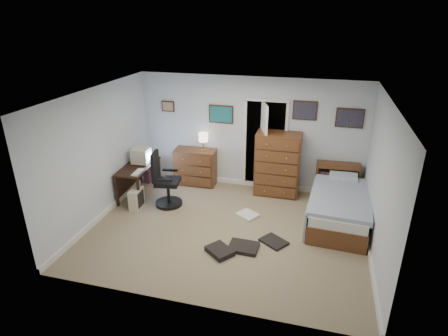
# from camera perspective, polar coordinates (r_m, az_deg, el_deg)

# --- Properties ---
(floor) EXTENTS (5.00, 4.00, 0.02)m
(floor) POSITION_cam_1_polar(r_m,az_deg,el_deg) (7.06, 0.46, -9.37)
(floor) COLOR gray
(floor) RESTS_ON ground
(computer_desk) EXTENTS (0.61, 1.23, 0.70)m
(computer_desk) POSITION_cam_1_polar(r_m,az_deg,el_deg) (8.30, -13.42, -0.62)
(computer_desk) COLOR black
(computer_desk) RESTS_ON floor
(crt_monitor) EXTENTS (0.37, 0.35, 0.34)m
(crt_monitor) POSITION_cam_1_polar(r_m,az_deg,el_deg) (8.25, -12.50, 1.84)
(crt_monitor) COLOR beige
(crt_monitor) RESTS_ON computer_desk
(keyboard) EXTENTS (0.15, 0.38, 0.02)m
(keyboard) POSITION_cam_1_polar(r_m,az_deg,el_deg) (7.83, -12.99, -0.64)
(keyboard) COLOR beige
(keyboard) RESTS_ON computer_desk
(pc_tower) EXTENTS (0.21, 0.40, 0.42)m
(pc_tower) POSITION_cam_1_polar(r_m,az_deg,el_deg) (7.87, -13.19, -4.55)
(pc_tower) COLOR beige
(pc_tower) RESTS_ON floor
(office_chair) EXTENTS (0.64, 0.64, 1.15)m
(office_chair) POSITION_cam_1_polar(r_m,az_deg,el_deg) (7.79, -9.02, -2.59)
(office_chair) COLOR black
(office_chair) RESTS_ON floor
(media_stack) EXTENTS (0.15, 0.15, 0.72)m
(media_stack) POSITION_cam_1_polar(r_m,az_deg,el_deg) (8.90, -11.66, -0.08)
(media_stack) COLOR maroon
(media_stack) RESTS_ON floor
(low_dresser) EXTENTS (0.97, 0.53, 0.84)m
(low_dresser) POSITION_cam_1_polar(r_m,az_deg,el_deg) (8.69, -4.33, 0.20)
(low_dresser) COLOR brown
(low_dresser) RESTS_ON floor
(table_lamp) EXTENTS (0.22, 0.22, 0.41)m
(table_lamp) POSITION_cam_1_polar(r_m,az_deg,el_deg) (8.38, -3.18, 4.60)
(table_lamp) COLOR gold
(table_lamp) RESTS_ON low_dresser
(doorway) EXTENTS (0.96, 1.12, 2.05)m
(doorway) POSITION_cam_1_polar(r_m,az_deg,el_deg) (8.59, 6.53, 4.01)
(doorway) COLOR black
(doorway) RESTS_ON floor
(tall_dresser) EXTENTS (0.96, 0.57, 1.39)m
(tall_dresser) POSITION_cam_1_polar(r_m,az_deg,el_deg) (8.17, 8.18, 0.63)
(tall_dresser) COLOR brown
(tall_dresser) RESTS_ON floor
(headboard_bookcase) EXTENTS (0.90, 0.27, 0.80)m
(headboard_bookcase) POSITION_cam_1_polar(r_m,az_deg,el_deg) (8.35, 16.83, -1.67)
(headboard_bookcase) COLOR brown
(headboard_bookcase) RESTS_ON floor
(bed) EXTENTS (1.20, 2.08, 0.66)m
(bed) POSITION_cam_1_polar(r_m,az_deg,el_deg) (7.48, 17.10, -5.64)
(bed) COLOR brown
(bed) RESTS_ON floor
(wall_posters) EXTENTS (4.38, 0.04, 0.60)m
(wall_posters) POSITION_cam_1_polar(r_m,az_deg,el_deg) (8.07, 8.01, 8.23)
(wall_posters) COLOR #331E11
(wall_posters) RESTS_ON floor
(floor_clutter) EXTENTS (1.38, 1.82, 0.09)m
(floor_clutter) POSITION_cam_1_polar(r_m,az_deg,el_deg) (6.68, 2.73, -11.03)
(floor_clutter) COLOR silver
(floor_clutter) RESTS_ON floor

